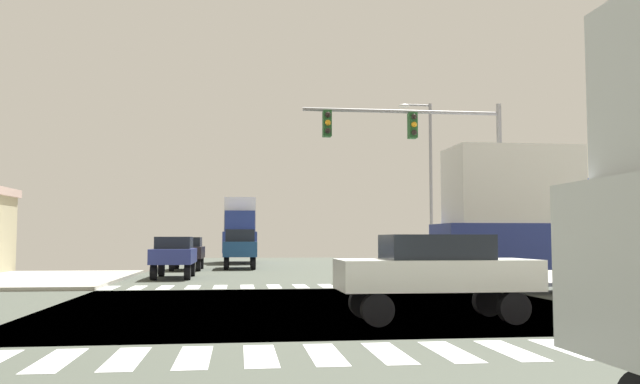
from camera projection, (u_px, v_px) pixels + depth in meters
ground at (317, 307)px, 17.47m from camera, size 90.00×90.00×0.05m
sidewalk_corner_ne at (560, 275)px, 30.95m from camera, size 12.00×12.00×0.14m
crosswalk_near at (357, 353)px, 10.21m from camera, size 13.50×2.00×0.01m
crosswalk_far at (287, 286)px, 24.66m from camera, size 13.50×2.00×0.01m
traffic_signal_mast at (426, 148)px, 25.55m from camera, size 7.93×0.55×7.15m
street_lamp at (427, 172)px, 34.06m from camera, size 1.78×0.32×8.86m
box_truck_nearside_1 at (240, 228)px, 49.16m from camera, size 2.40×7.20×4.85m
suv_farside_1 at (240, 245)px, 39.46m from camera, size 1.96×4.60×2.34m
sedan_crossing_1 at (436, 269)px, 14.35m from camera, size 4.30×1.80×1.88m
sedan_queued_2 at (174, 254)px, 29.87m from camera, size 1.80×4.30×1.88m
box_truck_trailing_3 at (536, 216)px, 22.08m from camera, size 7.20×2.40×4.85m
sedan_inner_3 at (187, 251)px, 37.59m from camera, size 1.80×4.30×1.88m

